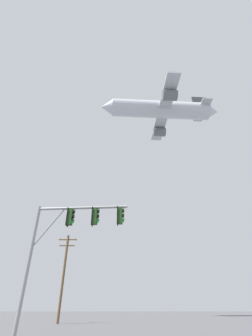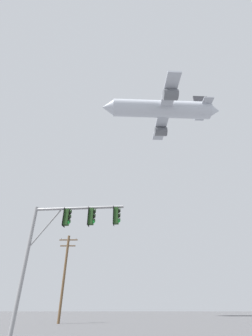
% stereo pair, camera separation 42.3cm
% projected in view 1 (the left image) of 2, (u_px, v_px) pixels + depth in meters
% --- Properties ---
extents(signal_pole_near, '(5.24, 0.68, 6.62)m').
position_uv_depth(signal_pole_near, '(69.00, 232.00, 12.72)').
color(signal_pole_near, gray).
rests_on(signal_pole_near, ground).
extents(utility_pole, '(2.20, 0.28, 8.98)m').
position_uv_depth(utility_pole, '(64.00, 273.00, 26.25)').
color(utility_pole, brown).
rests_on(utility_pole, ground).
extents(airplane, '(28.67, 22.15, 7.83)m').
position_uv_depth(airplane, '(160.00, 110.00, 56.28)').
color(airplane, '#B7BCC6').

